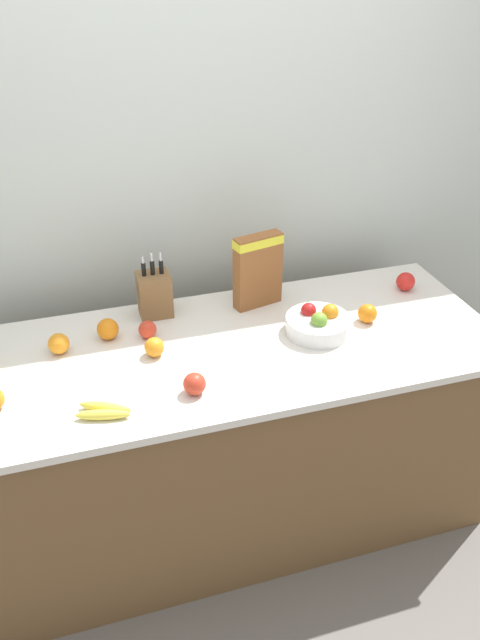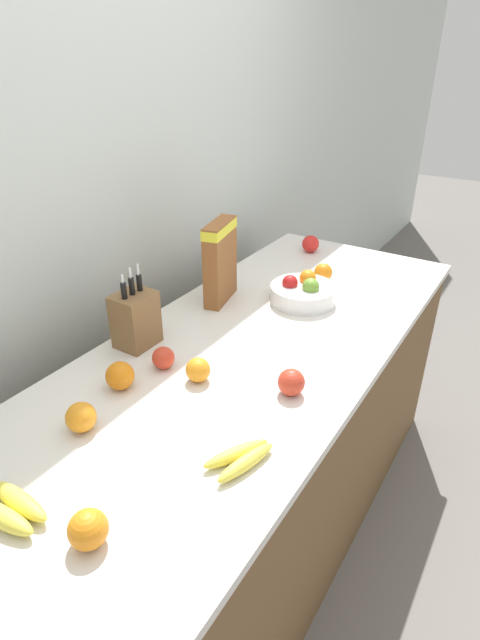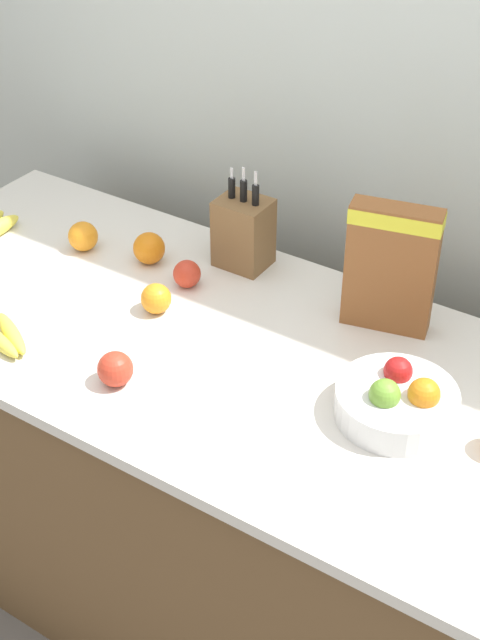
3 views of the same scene
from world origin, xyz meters
name	(u,v)px [view 1 (image 1 of 3)]	position (x,y,z in m)	size (l,w,h in m)	color
ground_plane	(230,509)	(0.00, 0.00, 0.00)	(14.00, 14.00, 0.00)	slate
wall_back	(186,187)	(0.00, 0.63, 1.30)	(9.00, 0.06, 2.60)	silver
counter	(229,435)	(0.00, 0.00, 0.45)	(2.10, 0.83, 0.89)	brown
knife_block	(155,294)	(-0.22, 0.31, 0.98)	(0.13, 0.11, 0.27)	brown
cereal_box	(258,268)	(0.20, 0.27, 1.06)	(0.21, 0.11, 0.31)	brown
fruit_bowl	(318,323)	(0.36, -0.01, 0.93)	(0.25, 0.25, 0.11)	silver
banana_bunch_right	(104,411)	(-0.49, -0.27, 0.91)	(0.19, 0.13, 0.03)	yellow
apple_middle	(148,330)	(-0.28, 0.15, 0.92)	(0.07, 0.07, 0.07)	red
apple_rightmost	(195,384)	(-0.19, -0.24, 0.93)	(0.08, 0.08, 0.08)	red
apple_near_bananas	(406,282)	(0.86, 0.20, 0.93)	(0.08, 0.08, 0.08)	red
orange_mid_right	(108,329)	(-0.42, 0.19, 0.93)	(0.08, 0.08, 0.08)	orange
orange_front_center	(367,313)	(0.58, 0.01, 0.93)	(0.08, 0.08, 0.08)	orange
orange_near_bowl	(59,344)	(-0.61, 0.14, 0.93)	(0.08, 0.08, 0.08)	orange
orange_front_right	(154,347)	(-0.28, 0.02, 0.93)	(0.07, 0.07, 0.07)	orange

